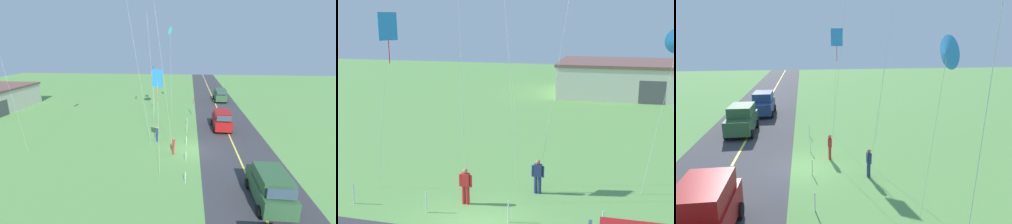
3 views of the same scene
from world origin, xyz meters
The scene contains 17 objects.
ground_plane centered at (0.00, 0.00, -0.05)m, with size 120.00×120.00×0.10m, color #60994C.
asphalt_road centered at (0.00, -4.00, 0.00)m, with size 120.00×7.00×0.00m, color #38383D.
road_centre_stripe centered at (0.00, -4.00, 0.01)m, with size 120.00×0.16×0.00m, color #E5E04C.
car_suv_foreground centered at (6.16, -3.36, 1.15)m, with size 4.40×2.12×2.24m.
car_parked_west_near centered at (-7.38, -4.59, 1.15)m, with size 4.40×2.12×2.24m.
car_parked_east_far centered at (20.73, -4.97, 1.15)m, with size 4.40×2.12×2.24m.
stop_sign centered at (11.16, -0.10, 1.80)m, with size 0.76×0.08×2.56m.
person_adult_near centered at (-1.02, 1.86, 0.86)m, with size 0.58×0.22×1.60m.
person_adult_companion centered at (1.77, 3.72, 0.86)m, with size 0.58×0.22×1.60m.
kite_pink_drift centered at (7.38, 4.87, 6.83)m, with size 1.62×0.43×7.41m.
kite_orange_near centered at (12.43, 3.20, 11.41)m, with size 1.16×0.87×12.02m.
kite_cyan_top centered at (-4.78, 2.76, 7.31)m, with size 1.11×0.80×8.05m.
fence_post_0 centered at (-5.67, 0.70, 0.45)m, with size 0.05×0.05×0.90m, color silver.
fence_post_1 centered at (-2.31, 0.70, 0.45)m, with size 0.05×0.05×0.90m, color silver.
fence_post_2 centered at (1.15, 0.70, 0.45)m, with size 0.05×0.05×0.90m, color silver.
fence_post_3 centered at (4.72, 0.70, 0.45)m, with size 0.05×0.05×0.90m, color silver.
fence_post_4 centered at (7.46, 0.70, 0.45)m, with size 0.05×0.05×0.90m, color silver.
Camera 1 is at (-20.70, 0.62, 9.62)m, focal length 25.15 mm.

